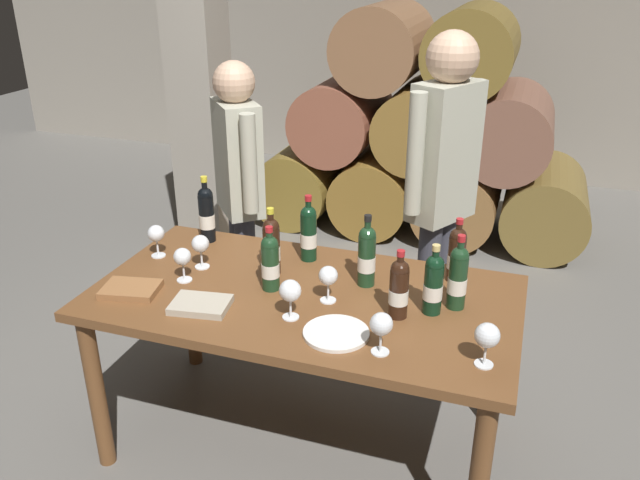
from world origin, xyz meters
TOP-DOWN VIEW (x-y plane):
  - ground_plane at (0.00, 0.00)m, footprint 14.00×14.00m
  - cellar_back_wall at (0.00, 4.20)m, footprint 10.00×0.24m
  - barrel_stack at (-0.00, 2.60)m, footprint 2.49×0.90m
  - stone_pillar at (-1.30, 1.60)m, footprint 0.32×0.32m
  - dining_table at (0.00, 0.00)m, footprint 1.70×0.90m
  - wine_bottle_0 at (0.51, 0.02)m, footprint 0.07×0.07m
  - wine_bottle_1 at (0.59, 0.09)m, footprint 0.07×0.07m
  - wine_bottle_2 at (-0.14, -0.01)m, footprint 0.07×0.07m
  - wine_bottle_3 at (0.56, 0.31)m, footprint 0.07×0.07m
  - wine_bottle_4 at (0.22, 0.16)m, footprint 0.07×0.07m
  - wine_bottle_5 at (-0.09, 0.30)m, footprint 0.07×0.07m
  - wine_bottle_6 at (0.39, -0.05)m, footprint 0.07×0.07m
  - wine_bottle_7 at (-0.61, 0.34)m, footprint 0.07×0.07m
  - wine_bottle_8 at (-0.19, 0.13)m, footprint 0.07×0.07m
  - wine_glass_0 at (0.73, -0.27)m, footprint 0.08×0.08m
  - wine_glass_1 at (-0.50, 0.08)m, footprint 0.08×0.08m
  - wine_glass_2 at (-0.51, -0.06)m, footprint 0.07×0.07m
  - wine_glass_3 at (0.11, -0.03)m, footprint 0.08×0.08m
  - wine_glass_4 at (-0.74, 0.11)m, footprint 0.08×0.08m
  - wine_glass_5 at (0.02, -0.19)m, footprint 0.08×0.08m
  - wine_glass_6 at (0.39, -0.31)m, footprint 0.08×0.08m
  - tasting_notebook at (-0.34, -0.24)m, footprint 0.24×0.19m
  - leather_ledger at (-0.66, -0.22)m, footprint 0.25×0.20m
  - serving_plate at (0.21, -0.25)m, footprint 0.24×0.24m
  - sommelier_presenting at (0.42, 0.75)m, footprint 0.31×0.44m
  - taster_seated_left at (-0.62, 0.72)m, footprint 0.35×0.39m

SIDE VIEW (x-z plane):
  - ground_plane at x=0.00m, z-range 0.00..0.00m
  - dining_table at x=0.00m, z-range 0.29..1.05m
  - barrel_stack at x=0.00m, z-range -0.12..1.57m
  - serving_plate at x=0.21m, z-range 0.76..0.77m
  - tasting_notebook at x=-0.34m, z-range 0.76..0.79m
  - leather_ledger at x=-0.66m, z-range 0.76..0.79m
  - wine_glass_2 at x=-0.51m, z-range 0.79..0.94m
  - wine_glass_4 at x=-0.74m, z-range 0.79..0.94m
  - wine_glass_3 at x=0.11m, z-range 0.79..0.94m
  - wine_glass_1 at x=-0.50m, z-range 0.79..0.94m
  - wine_glass_6 at x=0.39m, z-range 0.79..0.95m
  - wine_glass_5 at x=0.02m, z-range 0.79..0.95m
  - wine_glass_0 at x=0.73m, z-range 0.79..0.95m
  - wine_bottle_6 at x=0.39m, z-range 0.74..1.02m
  - wine_bottle_2 at x=-0.14m, z-range 0.74..1.02m
  - wine_bottle_3 at x=0.56m, z-range 0.74..1.02m
  - wine_bottle_0 at x=0.51m, z-range 0.74..1.02m
  - wine_bottle_8 at x=-0.19m, z-range 0.74..1.04m
  - wine_bottle_5 at x=-0.09m, z-range 0.74..1.04m
  - wine_bottle_1 at x=0.59m, z-range 0.74..1.04m
  - wine_bottle_4 at x=0.22m, z-range 0.74..1.05m
  - wine_bottle_7 at x=-0.61m, z-range 0.74..1.06m
  - taster_seated_left at x=-0.62m, z-range 0.15..1.69m
  - sommelier_presenting at x=0.42m, z-range 0.19..1.90m
  - stone_pillar at x=-1.30m, z-range 0.00..2.60m
  - cellar_back_wall at x=0.00m, z-range 0.00..2.80m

